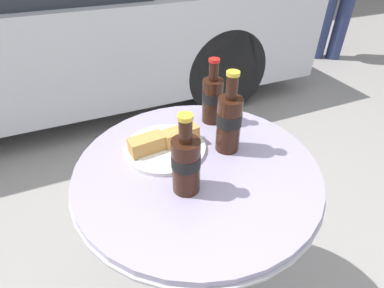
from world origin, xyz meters
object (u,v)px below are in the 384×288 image
cola_bottle_left (186,163)px  cola_bottle_center (229,121)px  lunch_plate_near (165,145)px  parked_car (18,24)px  bistro_table (196,210)px  cola_bottle_right (213,98)px

cola_bottle_left → cola_bottle_center: (0.17, 0.11, 0.01)m
cola_bottle_center → lunch_plate_near: 0.20m
lunch_plate_near → parked_car: size_ratio=0.05×
cola_bottle_left → cola_bottle_center: cola_bottle_center is taller
bistro_table → parked_car: 2.25m
parked_car → cola_bottle_right: bearing=-70.6°
cola_bottle_right → cola_bottle_center: 0.16m
cola_bottle_center → lunch_plate_near: (-0.17, 0.07, -0.08)m
lunch_plate_near → parked_car: (-0.50, 2.07, -0.11)m
cola_bottle_left → cola_bottle_center: bearing=31.7°
cola_bottle_center → cola_bottle_right: bearing=80.2°
cola_bottle_center → cola_bottle_left: bearing=-148.3°
lunch_plate_near → cola_bottle_left: bearing=-90.8°
cola_bottle_right → parked_car: parked_car is taller
cola_bottle_left → cola_bottle_right: bearing=52.9°
bistro_table → cola_bottle_center: bearing=17.7°
cola_bottle_left → lunch_plate_near: size_ratio=0.90×
cola_bottle_left → parked_car: 2.31m
bistro_table → cola_bottle_center: 0.31m
lunch_plate_near → bistro_table: bearing=-60.4°
bistro_table → parked_car: (-0.56, 2.18, 0.09)m
bistro_table → cola_bottle_right: 0.36m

